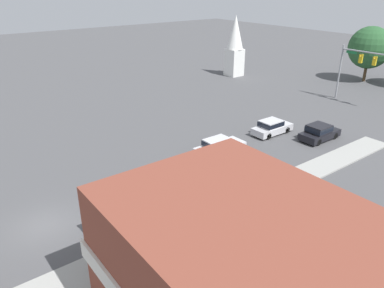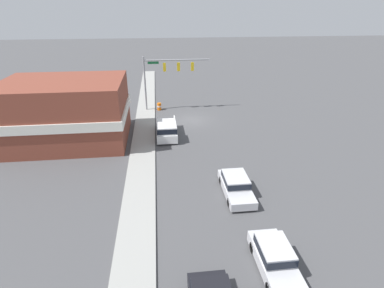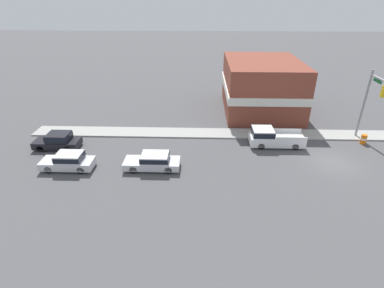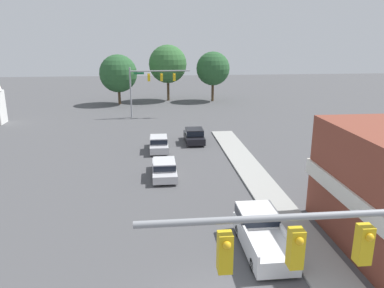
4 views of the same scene
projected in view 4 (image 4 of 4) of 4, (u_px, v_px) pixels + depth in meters
near_signal_assembly at (351, 261)px, 9.65m from camera, size 8.51×0.49×7.08m
far_signal_assembly at (151, 80)px, 51.45m from camera, size 8.30×0.49×6.92m
car_lead at (164, 168)px, 30.02m from camera, size 1.88×4.78×1.40m
car_oncoming at (194, 135)px, 39.76m from camera, size 1.93×4.29×1.55m
car_second_ahead at (159, 143)px, 36.93m from camera, size 1.77×4.45×1.49m
pickup_truck_parked at (261, 231)px, 19.85m from camera, size 2.12×5.27×1.79m
backdrop_tree_left_far at (118, 73)px, 61.78m from camera, size 6.20×6.20×8.21m
backdrop_tree_left_mid at (168, 64)px, 65.13m from camera, size 6.59×6.59×9.68m
backdrop_tree_center at (213, 69)px, 64.72m from camera, size 5.78×5.78×8.55m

